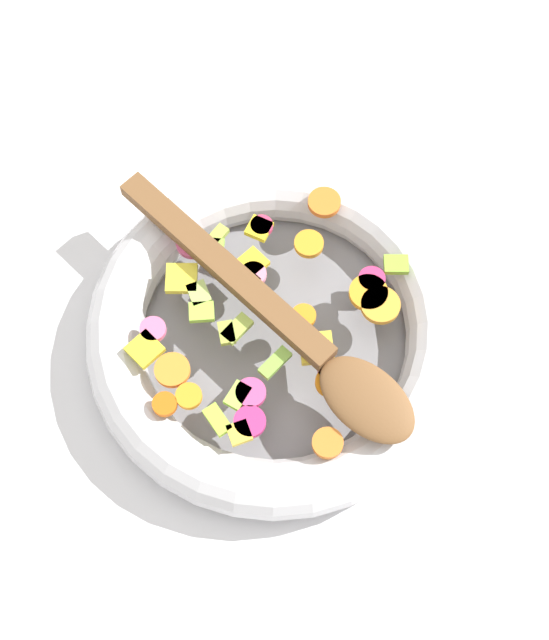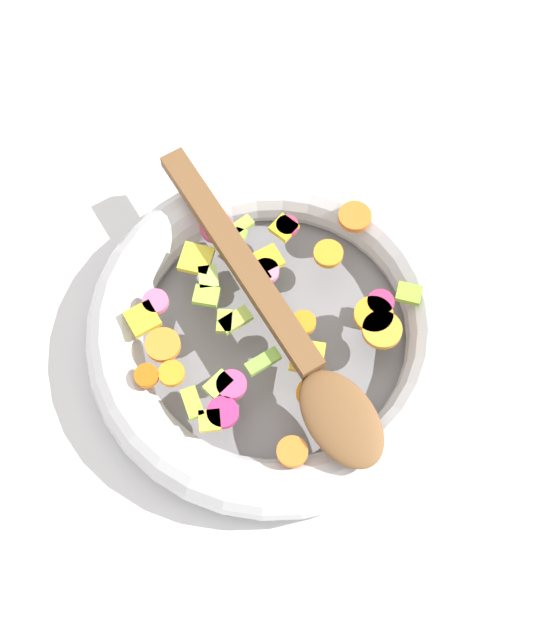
{
  "view_description": "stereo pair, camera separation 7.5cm",
  "coord_description": "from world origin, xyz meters",
  "views": [
    {
      "loc": [
        -0.21,
        0.21,
        0.74
      ],
      "look_at": [
        0.0,
        0.0,
        0.05
      ],
      "focal_mm": 50.0,
      "sensor_mm": 36.0,
      "label": 1
    },
    {
      "loc": [
        -0.26,
        0.15,
        0.74
      ],
      "look_at": [
        0.0,
        0.0,
        0.05
      ],
      "focal_mm": 50.0,
      "sensor_mm": 36.0,
      "label": 2
    }
  ],
  "objects": [
    {
      "name": "chopped_vegetables",
      "position": [
        0.01,
        0.0,
        0.05
      ],
      "size": [
        0.25,
        0.26,
        0.01
      ],
      "color": "orange",
      "rests_on": "skillet"
    },
    {
      "name": "wooden_spoon",
      "position": [
        -0.02,
        -0.0,
        0.06
      ],
      "size": [
        0.33,
        0.06,
        0.01
      ],
      "color": "brown",
      "rests_on": "chopped_vegetables"
    },
    {
      "name": "skillet",
      "position": [
        0.0,
        0.0,
        0.02
      ],
      "size": [
        0.33,
        0.33,
        0.05
      ],
      "color": "slate",
      "rests_on": "ground_plane"
    },
    {
      "name": "ground_plane",
      "position": [
        0.0,
        0.0,
        0.0
      ],
      "size": [
        4.0,
        4.0,
        0.0
      ],
      "primitive_type": "plane",
      "color": "silver"
    }
  ]
}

